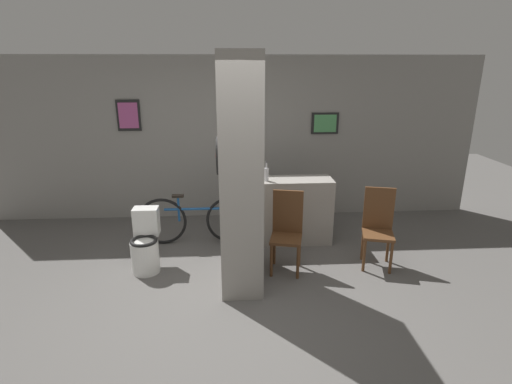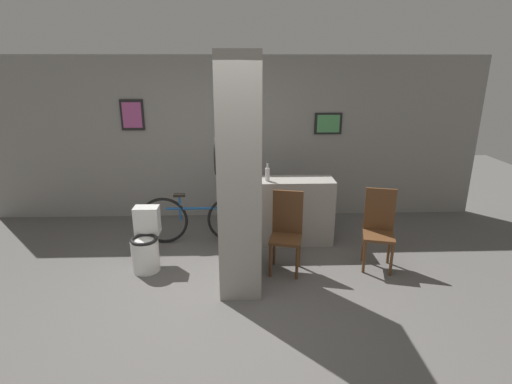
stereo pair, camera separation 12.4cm
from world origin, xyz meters
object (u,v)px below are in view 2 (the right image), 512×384
toilet (146,244)px  chair_by_doorway (379,226)px  chair_near_pillar (286,229)px  bicycle (198,219)px  bottle_tall (267,174)px

toilet → chair_by_doorway: bearing=-0.6°
chair_near_pillar → chair_by_doorway: same height
chair_near_pillar → bicycle: 1.44m
chair_by_doorway → bicycle: chair_by_doorway is taller
bicycle → chair_near_pillar: bearing=-34.8°
chair_by_doorway → bottle_tall: bottle_tall is taller
bicycle → bottle_tall: (0.98, -0.08, 0.68)m
toilet → chair_near_pillar: 1.76m
toilet → chair_by_doorway: size_ratio=0.76×
bicycle → bottle_tall: bearing=-4.4°
chair_near_pillar → bicycle: bearing=157.8°
chair_near_pillar → bottle_tall: 0.92m
bicycle → bottle_tall: size_ratio=5.92×
chair_by_doorway → toilet: bearing=-166.3°
bicycle → chair_by_doorway: bearing=-18.2°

